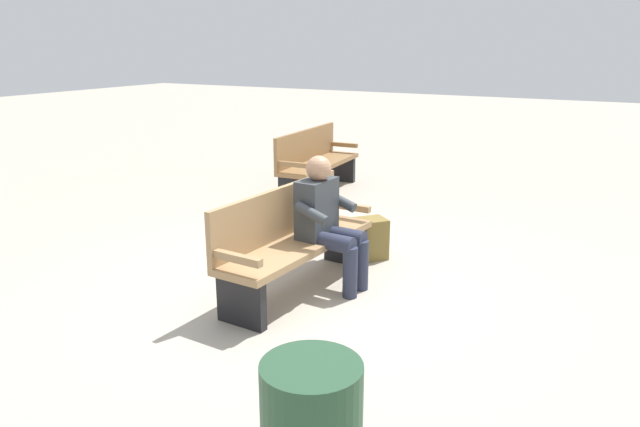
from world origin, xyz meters
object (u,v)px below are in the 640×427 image
bench_near (292,239)px  bench_far (315,161)px  person_seated (328,219)px  backpack (370,239)px

bench_near → bench_far: (-3.20, -1.55, 0.00)m
bench_near → bench_far: 3.55m
person_seated → bench_far: person_seated is taller
backpack → person_seated: bearing=-2.5°
person_seated → bench_far: size_ratio=0.65×
bench_near → backpack: size_ratio=4.41×
person_seated → backpack: bearing=-178.9°
bench_near → bench_far: bearing=-150.6°
backpack → bench_far: size_ratio=0.23×
bench_near → bench_far: same height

